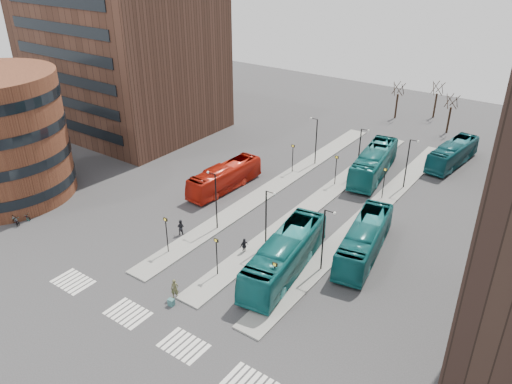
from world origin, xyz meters
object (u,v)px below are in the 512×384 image
Objects in this scene: commuter_c at (279,244)px; bicycle_far at (24,217)px; bicycle_near at (16,220)px; teal_bus_c at (364,240)px; red_bus at (225,177)px; commuter_b at (244,246)px; suitcase at (171,302)px; teal_bus_b at (374,163)px; teal_bus_d at (453,154)px; teal_bus_a at (285,255)px; commuter_a at (181,227)px; bicycle_mid at (15,220)px; traveller at (175,289)px.

commuter_c is 1.18× the size of bicycle_far.
teal_bus_c is at bearing -38.75° from bicycle_near.
commuter_b is at bearing -40.93° from red_bus.
teal_bus_b is at bearing 77.94° from suitcase.
commuter_b is 3.28m from commuter_c.
teal_bus_d is 52.58m from bicycle_near.
teal_bus_d is (5.01, 32.41, -0.24)m from teal_bus_a.
commuter_a is at bearing -58.22° from commuter_c.
suitcase is 0.40× the size of bicycle_far.
teal_bus_b is at bearing 6.87° from commuter_b.
commuter_c is (-7.05, -30.17, -0.62)m from teal_bus_d.
teal_bus_c is at bearing -84.73° from teal_bus_d.
commuter_a reaches higher than bicycle_mid.
teal_bus_d is at bearing 69.79° from suitcase.
bicycle_mid is at bearing -136.24° from teal_bus_b.
bicycle_near is (-31.61, -15.82, -1.14)m from teal_bus_c.
traveller is at bearing -171.16° from commuter_b.
bicycle_far is (-22.13, 0.87, 0.10)m from suitcase.
red_bus reaches higher than bicycle_near.
bicycle_far is (0.00, 1.03, -0.08)m from bicycle_mid.
commuter_c is 27.56m from bicycle_near.
bicycle_near is (-27.09, -9.22, -1.30)m from teal_bus_a.
commuter_b is 24.36m from bicycle_near.
suitcase is 42.76m from teal_bus_d.
bicycle_near is (-21.72, -0.97, -0.41)m from traveller.
red_bus reaches higher than bicycle_mid.
teal_bus_a is at bearing -79.67° from commuter_b.
teal_bus_a is at bearing -88.83° from bicycle_far.
commuter_c is 27.18m from bicycle_far.
teal_bus_c is at bearing 18.05° from traveller.
teal_bus_d is at bearing -134.88° from commuter_a.
bicycle_mid is at bearing -120.60° from red_bus.
commuter_c is at bearing -40.74° from bicycle_near.
teal_bus_a is 23.36m from teal_bus_b.
teal_bus_a is 1.01× the size of teal_bus_b.
teal_bus_d is 41.97m from traveller.
commuter_a is at bearing 111.51° from commuter_b.
traveller is 1.11× the size of commuter_b.
suitcase is 0.38× the size of commuter_b.
teal_bus_a is at bearing 54.82° from suitcase.
teal_bus_c is at bearing -80.63° from bicycle_far.
teal_bus_b is 31.73m from traveller.
teal_bus_d is (0.50, 25.82, -0.09)m from teal_bus_c.
commuter_a is (-6.86, 8.43, 0.50)m from suitcase.
teal_bus_a is 6.96× the size of commuter_c.
red_bus is at bearing -50.63° from bicycle_far.
commuter_c is 27.59m from bicycle_mid.
red_bus is at bearing -93.21° from commuter_a.
red_bus is 6.65× the size of commuter_a.
bicycle_mid reaches higher than bicycle_near.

